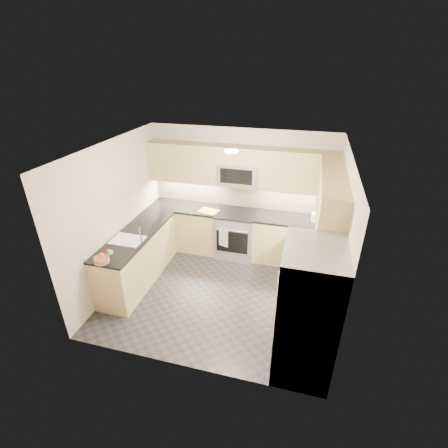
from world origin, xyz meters
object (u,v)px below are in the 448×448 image
cutting_board (209,211)px  fruit_basket (102,260)px  utensil_bowl (318,218)px  microwave (238,173)px  gas_range (236,234)px  refrigerator (307,311)px

cutting_board → fruit_basket: bearing=-115.5°
utensil_bowl → microwave: bearing=176.4°
microwave → utensil_bowl: bearing=-3.6°
microwave → cutting_board: size_ratio=2.01×
gas_range → microwave: size_ratio=1.20×
microwave → cutting_board: (-0.54, -0.22, -0.75)m
microwave → refrigerator: 3.04m
cutting_board → fruit_basket: (-1.00, -2.09, 0.03)m
gas_range → refrigerator: size_ratio=0.51×
refrigerator → fruit_basket: (-2.98, 0.24, 0.08)m
fruit_basket → gas_range: bearing=55.0°
gas_range → cutting_board: bearing=-170.0°
microwave → cutting_board: microwave is taller
fruit_basket → cutting_board: bearing=64.5°
refrigerator → cutting_board: 3.06m
gas_range → fruit_basket: (-1.53, -2.19, 0.53)m
microwave → utensil_bowl: 1.69m
refrigerator → gas_range: bearing=120.9°
microwave → refrigerator: bearing=-60.4°
utensil_bowl → cutting_board: size_ratio=0.66×
cutting_board → microwave: bearing=22.3°
refrigerator → utensil_bowl: size_ratio=7.22×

